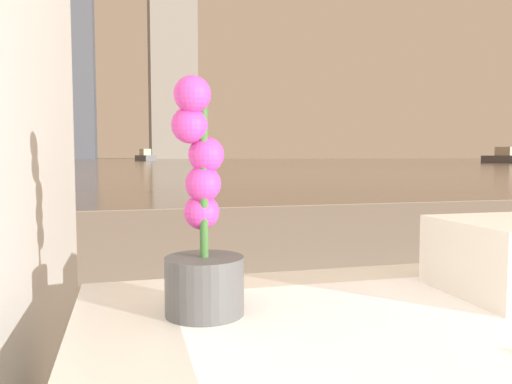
# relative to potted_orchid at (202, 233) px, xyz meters

# --- Properties ---
(potted_orchid) EXTENTS (0.11, 0.11, 0.33)m
(potted_orchid) POSITION_rel_potted_orchid_xyz_m (0.00, 0.00, 0.00)
(potted_orchid) COLOR #4C4C4C
(potted_orchid) RESTS_ON bathtub
(harbor_water) EXTENTS (180.00, 110.00, 0.01)m
(harbor_water) POSITION_rel_potted_orchid_xyz_m (0.62, 61.24, -0.63)
(harbor_water) COLOR gray
(harbor_water) RESTS_ON ground_plane
(harbor_boat_0) EXTENTS (2.67, 4.48, 1.59)m
(harbor_boat_0) POSITION_rel_potted_orchid_xyz_m (35.87, 40.50, -0.06)
(harbor_boat_0) COLOR #4C4C51
(harbor_boat_0) RESTS_ON harbor_water
(harbor_boat_1) EXTENTS (1.25, 2.80, 1.02)m
(harbor_boat_1) POSITION_rel_potted_orchid_xyz_m (-9.96, 74.91, -0.27)
(harbor_boat_1) COLOR #4C4C51
(harbor_boat_1) RESTS_ON harbor_water
(harbor_boat_2) EXTENTS (2.88, 4.74, 1.68)m
(harbor_boat_2) POSITION_rel_potted_orchid_xyz_m (2.56, 71.76, -0.03)
(harbor_boat_2) COLOR #4C4C51
(harbor_boat_2) RESTS_ON harbor_water
(skyline_tower_1) EXTENTS (10.45, 9.19, 52.58)m
(skyline_tower_1) POSITION_rel_potted_orchid_xyz_m (-11.74, 117.24, 25.66)
(skyline_tower_1) COLOR #4C515B
(skyline_tower_1) RESTS_ON ground_plane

